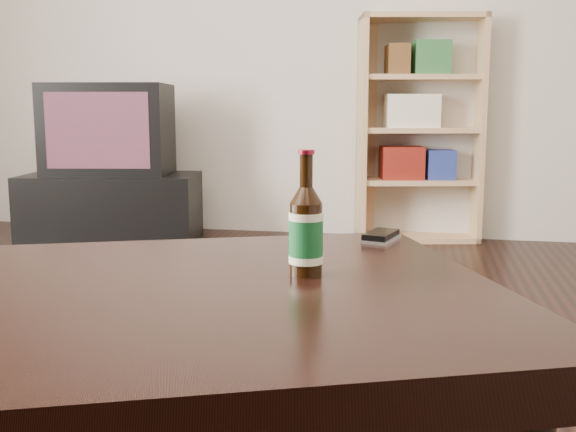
% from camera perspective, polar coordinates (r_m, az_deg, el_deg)
% --- Properties ---
extents(wall_back, '(5.00, 0.02, 2.70)m').
position_cam_1_polar(wall_back, '(4.29, 1.90, 16.64)').
color(wall_back, beige).
rests_on(wall_back, ground).
extents(tv_stand, '(1.08, 0.67, 0.40)m').
position_cam_1_polar(tv_stand, '(4.13, -14.68, 0.66)').
color(tv_stand, black).
rests_on(tv_stand, floor).
extents(tv, '(0.77, 0.55, 0.52)m').
position_cam_1_polar(tv, '(4.09, -14.95, 7.10)').
color(tv, black).
rests_on(tv, tv_stand).
extents(bookshelf, '(0.76, 0.46, 1.32)m').
position_cam_1_polar(bookshelf, '(4.13, 10.83, 7.55)').
color(bookshelf, tan).
rests_on(bookshelf, floor).
extents(coffee_table, '(1.56, 1.25, 0.51)m').
position_cam_1_polar(coffee_table, '(1.08, -19.37, -9.75)').
color(coffee_table, black).
rests_on(coffee_table, floor).
extents(beer_bottle, '(0.07, 0.07, 0.21)m').
position_cam_1_polar(beer_bottle, '(1.10, 1.53, -1.32)').
color(beer_bottle, black).
rests_on(beer_bottle, coffee_table).
extents(phone, '(0.08, 0.11, 0.02)m').
position_cam_1_polar(phone, '(1.41, 7.87, -1.71)').
color(phone, silver).
rests_on(phone, coffee_table).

